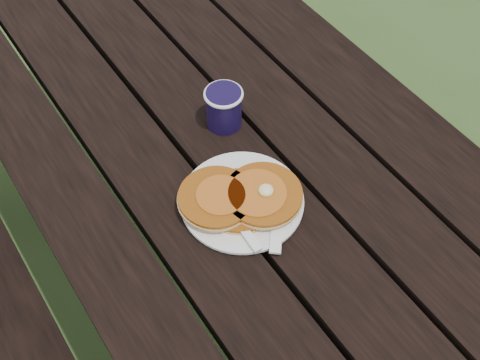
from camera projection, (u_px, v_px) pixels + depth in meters
ground at (202, 272)px, 1.85m from camera, size 60.00×60.00×0.00m
picnic_table at (195, 204)px, 1.55m from camera, size 1.36×1.80×0.75m
plate at (242, 201)px, 1.08m from camera, size 0.25×0.25×0.01m
pancake_stack at (241, 197)px, 1.07m from camera, size 0.21×0.18×0.04m
knife at (278, 209)px, 1.07m from camera, size 0.13×0.15×0.00m
fork at (242, 227)px, 1.04m from camera, size 0.04×0.16×0.01m
coffee_cup at (224, 106)px, 1.17m from camera, size 0.08×0.08×0.09m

